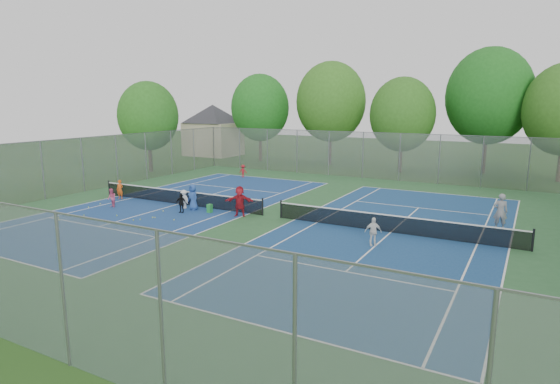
# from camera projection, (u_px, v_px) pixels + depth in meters

# --- Properties ---
(ground) EXTENTS (120.00, 120.00, 0.00)m
(ground) POSITION_uv_depth(u_px,v_px,m) (272.00, 217.00, 27.18)
(ground) COLOR #234A17
(ground) RESTS_ON ground
(court_pad) EXTENTS (32.00, 32.00, 0.01)m
(court_pad) POSITION_uv_depth(u_px,v_px,m) (272.00, 217.00, 27.18)
(court_pad) COLOR #2B5A30
(court_pad) RESTS_ON ground
(court_left) EXTENTS (10.97, 23.77, 0.01)m
(court_left) POSITION_uv_depth(u_px,v_px,m) (179.00, 204.00, 30.47)
(court_left) COLOR navy
(court_left) RESTS_ON court_pad
(court_right) EXTENTS (10.97, 23.77, 0.01)m
(court_right) POSITION_uv_depth(u_px,v_px,m) (391.00, 232.00, 23.88)
(court_right) COLOR navy
(court_right) RESTS_ON court_pad
(net_left) EXTENTS (12.87, 0.10, 0.91)m
(net_left) POSITION_uv_depth(u_px,v_px,m) (178.00, 197.00, 30.39)
(net_left) COLOR black
(net_left) RESTS_ON ground
(net_right) EXTENTS (12.87, 0.10, 0.91)m
(net_right) POSITION_uv_depth(u_px,v_px,m) (391.00, 224.00, 23.79)
(net_right) COLOR black
(net_right) RESTS_ON ground
(fence_north) EXTENTS (32.00, 0.10, 4.00)m
(fence_north) POSITION_uv_depth(u_px,v_px,m) (363.00, 155.00, 40.57)
(fence_north) COLOR gray
(fence_north) RESTS_ON ground
(fence_west) EXTENTS (0.10, 32.00, 4.00)m
(fence_west) POSITION_uv_depth(u_px,v_px,m) (83.00, 165.00, 34.33)
(fence_west) COLOR gray
(fence_west) RESTS_ON ground
(house) EXTENTS (11.03, 11.03, 7.30)m
(house) POSITION_uv_depth(u_px,v_px,m) (213.00, 121.00, 57.40)
(house) COLOR #B7A88C
(house) RESTS_ON ground
(tree_nw) EXTENTS (6.40, 6.40, 9.58)m
(tree_nw) POSITION_uv_depth(u_px,v_px,m) (260.00, 108.00, 51.59)
(tree_nw) COLOR #443326
(tree_nw) RESTS_ON ground
(tree_nl) EXTENTS (7.20, 7.20, 10.69)m
(tree_nl) POSITION_uv_depth(u_px,v_px,m) (331.00, 102.00, 48.56)
(tree_nl) COLOR #443326
(tree_nl) RESTS_ON ground
(tree_nc) EXTENTS (6.00, 6.00, 8.85)m
(tree_nc) POSITION_uv_depth(u_px,v_px,m) (402.00, 115.00, 43.29)
(tree_nc) COLOR #443326
(tree_nc) RESTS_ON ground
(tree_nr) EXTENTS (7.60, 7.60, 11.42)m
(tree_nr) POSITION_uv_depth(u_px,v_px,m) (489.00, 96.00, 42.26)
(tree_nr) COLOR #443326
(tree_nr) RESTS_ON ground
(tree_side_w) EXTENTS (5.60, 5.60, 8.47)m
(tree_side_w) POSITION_uv_depth(u_px,v_px,m) (148.00, 116.00, 43.74)
(tree_side_w) COLOR #443326
(tree_side_w) RESTS_ON ground
(ball_crate) EXTENTS (0.44, 0.44, 0.31)m
(ball_crate) POSITION_uv_depth(u_px,v_px,m) (192.00, 200.00, 30.98)
(ball_crate) COLOR blue
(ball_crate) RESTS_ON ground
(ball_hopper) EXTENTS (0.28, 0.28, 0.53)m
(ball_hopper) POSITION_uv_depth(u_px,v_px,m) (210.00, 209.00, 28.10)
(ball_hopper) COLOR green
(ball_hopper) RESTS_ON ground
(student_a) EXTENTS (0.53, 0.40, 1.32)m
(student_a) POSITION_uv_depth(u_px,v_px,m) (120.00, 190.00, 32.02)
(student_a) COLOR #EF5916
(student_a) RESTS_ON ground
(student_b) EXTENTS (0.71, 0.63, 1.20)m
(student_b) POSITION_uv_depth(u_px,v_px,m) (112.00, 198.00, 29.48)
(student_b) COLOR #E15782
(student_b) RESTS_ON ground
(student_c) EXTENTS (0.85, 0.62, 1.19)m
(student_c) POSITION_uv_depth(u_px,v_px,m) (184.00, 199.00, 29.16)
(student_c) COLOR white
(student_c) RESTS_ON ground
(student_d) EXTENTS (0.74, 0.41, 1.19)m
(student_d) POSITION_uv_depth(u_px,v_px,m) (181.00, 203.00, 28.04)
(student_d) COLOR black
(student_d) RESTS_ON ground
(student_e) EXTENTS (0.89, 0.69, 1.60)m
(student_e) POSITION_uv_depth(u_px,v_px,m) (193.00, 197.00, 28.74)
(student_e) COLOR #284B94
(student_e) RESTS_ON ground
(student_f) EXTENTS (1.73, 1.13, 1.79)m
(student_f) POSITION_uv_depth(u_px,v_px,m) (240.00, 201.00, 27.13)
(student_f) COLOR #A41722
(student_f) RESTS_ON ground
(child_far_baseline) EXTENTS (0.77, 0.50, 1.13)m
(child_far_baseline) POSITION_uv_depth(u_px,v_px,m) (243.00, 171.00, 41.12)
(child_far_baseline) COLOR #A2171F
(child_far_baseline) RESTS_ON ground
(instructor) EXTENTS (0.77, 0.57, 1.92)m
(instructor) POSITION_uv_depth(u_px,v_px,m) (500.00, 212.00, 24.30)
(instructor) COLOR gray
(instructor) RESTS_ON ground
(teen_court_b) EXTENTS (0.85, 0.69, 1.35)m
(teen_court_b) POSITION_uv_depth(u_px,v_px,m) (373.00, 232.00, 21.62)
(teen_court_b) COLOR white
(teen_court_b) RESTS_ON ground
(tennis_ball_0) EXTENTS (0.07, 0.07, 0.07)m
(tennis_ball_0) POSITION_uv_depth(u_px,v_px,m) (174.00, 220.00, 26.29)
(tennis_ball_0) COLOR yellow
(tennis_ball_0) RESTS_ON ground
(tennis_ball_1) EXTENTS (0.07, 0.07, 0.07)m
(tennis_ball_1) POSITION_uv_depth(u_px,v_px,m) (153.00, 218.00, 26.83)
(tennis_ball_1) COLOR #D6EA36
(tennis_ball_1) RESTS_ON ground
(tennis_ball_2) EXTENTS (0.07, 0.07, 0.07)m
(tennis_ball_2) POSITION_uv_depth(u_px,v_px,m) (100.00, 204.00, 30.38)
(tennis_ball_2) COLOR #DBEF37
(tennis_ball_2) RESTS_ON ground
(tennis_ball_3) EXTENTS (0.07, 0.07, 0.07)m
(tennis_ball_3) POSITION_uv_depth(u_px,v_px,m) (117.00, 216.00, 27.27)
(tennis_ball_3) COLOR #BFE535
(tennis_ball_3) RESTS_ON ground
(tennis_ball_4) EXTENTS (0.07, 0.07, 0.07)m
(tennis_ball_4) POSITION_uv_depth(u_px,v_px,m) (88.00, 207.00, 29.40)
(tennis_ball_4) COLOR #CAEA36
(tennis_ball_4) RESTS_ON ground
(tennis_ball_5) EXTENTS (0.07, 0.07, 0.07)m
(tennis_ball_5) POSITION_uv_depth(u_px,v_px,m) (84.00, 216.00, 27.33)
(tennis_ball_5) COLOR #ABCB2F
(tennis_ball_5) RESTS_ON ground
(tennis_ball_6) EXTENTS (0.07, 0.07, 0.07)m
(tennis_ball_6) POSITION_uv_depth(u_px,v_px,m) (133.00, 220.00, 26.23)
(tennis_ball_6) COLOR #BFCD2F
(tennis_ball_6) RESTS_ON ground
(tennis_ball_7) EXTENTS (0.07, 0.07, 0.07)m
(tennis_ball_7) POSITION_uv_depth(u_px,v_px,m) (163.00, 211.00, 28.41)
(tennis_ball_7) COLOR yellow
(tennis_ball_7) RESTS_ON ground
(tennis_ball_8) EXTENTS (0.07, 0.07, 0.07)m
(tennis_ball_8) POSITION_uv_depth(u_px,v_px,m) (140.00, 220.00, 26.37)
(tennis_ball_8) COLOR gold
(tennis_ball_8) RESTS_ON ground
(tennis_ball_9) EXTENTS (0.07, 0.07, 0.07)m
(tennis_ball_9) POSITION_uv_depth(u_px,v_px,m) (59.00, 218.00, 26.73)
(tennis_ball_9) COLOR gold
(tennis_ball_9) RESTS_ON ground
(tennis_ball_10) EXTENTS (0.07, 0.07, 0.07)m
(tennis_ball_10) POSITION_uv_depth(u_px,v_px,m) (155.00, 218.00, 26.79)
(tennis_ball_10) COLOR gold
(tennis_ball_10) RESTS_ON ground
(tennis_ball_11) EXTENTS (0.07, 0.07, 0.07)m
(tennis_ball_11) POSITION_uv_depth(u_px,v_px,m) (59.00, 220.00, 26.23)
(tennis_ball_11) COLOR #BADF34
(tennis_ball_11) RESTS_ON ground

